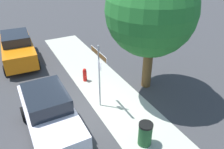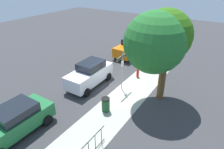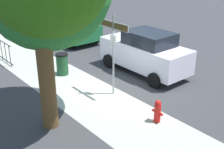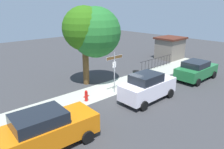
{
  "view_description": "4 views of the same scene",
  "coord_description": "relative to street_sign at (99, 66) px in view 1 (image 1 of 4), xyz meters",
  "views": [
    {
      "loc": [
        7.59,
        -3.06,
        6.63
      ],
      "look_at": [
        -0.63,
        1.28,
        1.24
      ],
      "focal_mm": 35.51,
      "sensor_mm": 36.0,
      "label": 1
    },
    {
      "loc": [
        11.32,
        6.84,
        8.14
      ],
      "look_at": [
        0.13,
        -0.29,
        1.21
      ],
      "focal_mm": 31.32,
      "sensor_mm": 36.0,
      "label": 2
    },
    {
      "loc": [
        -8.0,
        6.97,
        5.16
      ],
      "look_at": [
        -0.47,
        0.71,
        0.99
      ],
      "focal_mm": 46.92,
      "sensor_mm": 36.0,
      "label": 3
    },
    {
      "loc": [
        -10.38,
        -10.51,
        6.28
      ],
      "look_at": [
        -0.72,
        0.08,
        1.62
      ],
      "focal_mm": 34.2,
      "sensor_mm": 36.0,
      "label": 4
    }
  ],
  "objects": [
    {
      "name": "car_orange",
      "position": [
        -6.78,
        -2.69,
        -1.21
      ],
      "size": [
        4.77,
        2.25,
        1.84
      ],
      "rotation": [
        0.0,
        0.0,
        -0.05
      ],
      "color": "orange",
      "rests_on": "ground_plane"
    },
    {
      "name": "car_white",
      "position": [
        0.78,
        -2.51,
        -1.17
      ],
      "size": [
        4.29,
        1.94,
        1.94
      ],
      "rotation": [
        0.0,
        0.0,
        0.0
      ],
      "color": "white",
      "rests_on": "ground_plane"
    },
    {
      "name": "street_sign",
      "position": [
        0.0,
        0.0,
        0.0
      ],
      "size": [
        1.54,
        0.07,
        3.1
      ],
      "color": "#9EA0A5",
      "rests_on": "ground_plane"
    },
    {
      "name": "ground_plane",
      "position": [
        0.18,
        -0.4,
        -2.14
      ],
      "size": [
        60.0,
        60.0,
        0.0
      ],
      "primitive_type": "plane",
      "color": "#38383A"
    },
    {
      "name": "shade_tree",
      "position": [
        -0.07,
        2.5,
        2.22
      ],
      "size": [
        4.47,
        4.06,
        6.31
      ],
      "color": "brown",
      "rests_on": "ground_plane"
    },
    {
      "name": "trash_bin",
      "position": [
        2.95,
        0.5,
        -1.65
      ],
      "size": [
        0.55,
        0.55,
        0.98
      ],
      "color": "#1E4C28",
      "rests_on": "ground_plane"
    },
    {
      "name": "sidewalk_strip",
      "position": [
        2.18,
        0.9,
        -2.14
      ],
      "size": [
        24.0,
        2.6,
        0.0
      ],
      "primitive_type": "cube",
      "color": "#A9AC9C",
      "rests_on": "ground_plane"
    },
    {
      "name": "fire_hydrant",
      "position": [
        -2.45,
        0.2,
        -1.76
      ],
      "size": [
        0.42,
        0.22,
        0.78
      ],
      "color": "red",
      "rests_on": "ground_plane"
    }
  ]
}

